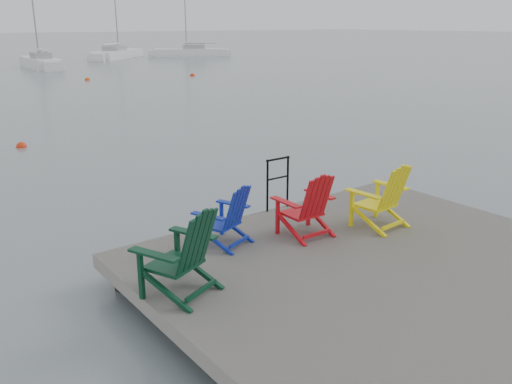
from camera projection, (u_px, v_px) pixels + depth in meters
ground at (375, 294)px, 7.43m from camera, size 400.00×400.00×0.00m
dock at (377, 271)px, 7.33m from camera, size 6.00×5.00×1.40m
handrail at (278, 178)px, 9.13m from camera, size 0.48×0.04×0.90m
chair_green at (183, 251)px, 6.23m from camera, size 1.04×1.00×1.08m
chair_blue at (227, 215)px, 7.66m from camera, size 0.87×0.83×0.90m
chair_red at (308, 204)px, 7.98m from camera, size 0.79×0.73×0.98m
chair_yellow at (383, 195)px, 8.32m from camera, size 0.86×0.80×1.03m
sailboat_near at (41, 63)px, 43.65m from camera, size 2.22×7.14×9.91m
sailboat_mid at (117, 55)px, 55.42m from camera, size 7.99×7.79×12.17m
sailboat_far at (191, 53)px, 58.30m from camera, size 7.64×5.17×10.55m
buoy_a at (22, 147)px, 16.12m from camera, size 0.31×0.31×0.31m
buoy_c at (192, 76)px, 37.43m from camera, size 0.35×0.35×0.35m
buoy_d at (87, 80)px, 34.65m from camera, size 0.35×0.35×0.35m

